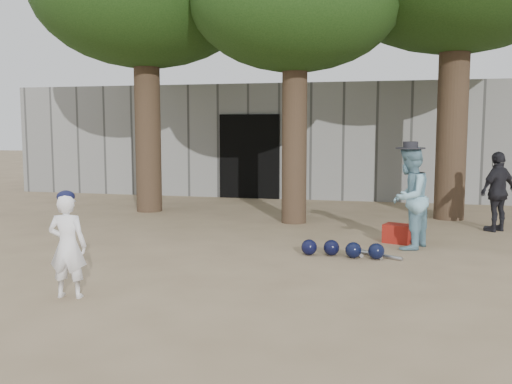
% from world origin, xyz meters
% --- Properties ---
extents(ground, '(70.00, 70.00, 0.00)m').
position_xyz_m(ground, '(0.00, 0.00, 0.00)').
color(ground, '#937C5E').
rests_on(ground, ground).
extents(boy_player, '(0.45, 0.33, 1.14)m').
position_xyz_m(boy_player, '(-0.95, -1.29, 0.57)').
color(boy_player, white).
rests_on(boy_player, ground).
extents(spectator_blue, '(0.84, 0.93, 1.57)m').
position_xyz_m(spectator_blue, '(2.71, 2.20, 0.78)').
color(spectator_blue, '#7DAEC1').
rests_on(spectator_blue, ground).
extents(spectator_dark, '(0.85, 0.83, 1.43)m').
position_xyz_m(spectator_dark, '(4.30, 4.10, 0.72)').
color(spectator_dark, black).
rests_on(spectator_dark, ground).
extents(red_bag, '(0.50, 0.44, 0.30)m').
position_xyz_m(red_bag, '(2.56, 2.63, 0.15)').
color(red_bag, maroon).
rests_on(red_bag, ground).
extents(back_building, '(16.00, 5.24, 3.00)m').
position_xyz_m(back_building, '(-0.00, 10.33, 1.50)').
color(back_building, gray).
rests_on(back_building, ground).
extents(helmet_row, '(1.19, 0.33, 0.23)m').
position_xyz_m(helmet_row, '(1.78, 1.38, 0.12)').
color(helmet_row, black).
rests_on(helmet_row, ground).
extents(bat_pile, '(0.81, 0.80, 0.06)m').
position_xyz_m(bat_pile, '(2.13, 1.62, 0.03)').
color(bat_pile, '#A8A9AF').
rests_on(bat_pile, ground).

